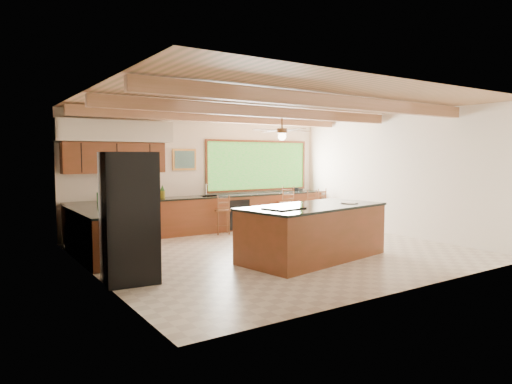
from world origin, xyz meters
TOP-DOWN VIEW (x-y plane):
  - ground at (0.00, 0.00)m, footprint 7.20×7.20m
  - room_shell at (-0.17, 0.65)m, footprint 7.27×6.54m
  - counter_run at (-0.82, 2.52)m, footprint 7.12×3.10m
  - island at (0.18, -0.91)m, footprint 3.10×1.85m
  - refrigerator at (-3.22, -0.59)m, footprint 0.85×0.83m
  - bar_stool_a at (0.10, 2.37)m, footprint 0.45×0.45m
  - bar_stool_b at (2.08, 2.39)m, footprint 0.48×0.48m
  - bar_stool_c at (2.65, 2.11)m, footprint 0.39×0.39m
  - bar_stool_d at (3.26, 2.40)m, footprint 0.38×0.38m

SIDE VIEW (x-z plane):
  - ground at x=0.00m, z-range 0.00..0.00m
  - counter_run at x=-0.82m, z-range -0.16..1.09m
  - island at x=0.18m, z-range -0.01..1.03m
  - bar_stool_a at x=0.10m, z-range 0.09..1.08m
  - bar_stool_d at x=3.26m, z-range 0.09..1.11m
  - bar_stool_c at x=2.65m, z-range 0.09..1.11m
  - bar_stool_b at x=2.08m, z-range 0.10..1.24m
  - refrigerator at x=-3.22m, z-range 0.00..2.00m
  - room_shell at x=-0.17m, z-range 0.70..3.72m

